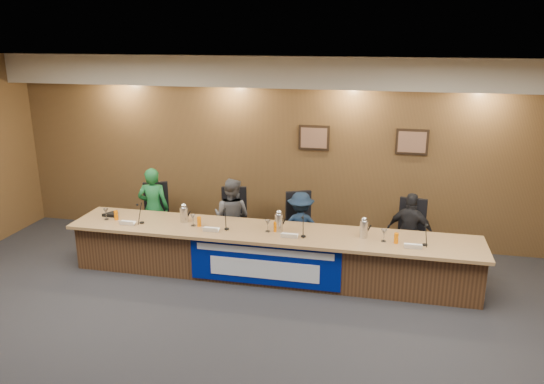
{
  "coord_description": "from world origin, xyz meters",
  "views": [
    {
      "loc": [
        1.61,
        -4.77,
        3.56
      ],
      "look_at": [
        -0.03,
        2.63,
        1.26
      ],
      "focal_mm": 35.0,
      "sensor_mm": 36.0,
      "label": 1
    }
  ],
  "objects": [
    {
      "name": "soffit",
      "position": [
        0.0,
        3.75,
        2.95
      ],
      "size": [
        10.0,
        0.5,
        0.5
      ],
      "primitive_type": "cube",
      "color": "beige",
      "rests_on": "wall_back"
    },
    {
      "name": "nameplate_a",
      "position": [
        -2.17,
        2.1,
        0.8
      ],
      "size": [
        0.24,
        0.08,
        0.1
      ],
      "primitive_type": "cube",
      "rotation": [
        0.31,
        0.0,
        0.0
      ],
      "color": "white",
      "rests_on": "dais_top"
    },
    {
      "name": "floor",
      "position": [
        0.0,
        0.0,
        0.0
      ],
      "size": [
        10.0,
        10.0,
        0.0
      ],
      "primitive_type": "plane",
      "color": "black",
      "rests_on": "ground"
    },
    {
      "name": "nameplate_d",
      "position": [
        2.04,
        2.1,
        0.8
      ],
      "size": [
        0.24,
        0.08,
        0.1
      ],
      "primitive_type": "cube",
      "rotation": [
        0.31,
        0.0,
        0.0
      ],
      "color": "white",
      "rests_on": "dais_top"
    },
    {
      "name": "office_chair_c",
      "position": [
        0.34,
        3.17,
        0.48
      ],
      "size": [
        0.63,
        0.63,
        0.08
      ],
      "primitive_type": "cube",
      "rotation": [
        0.0,
        0.0,
        0.42
      ],
      "color": "black",
      "rests_on": "floor"
    },
    {
      "name": "nameplate_b",
      "position": [
        -0.84,
        2.11,
        0.8
      ],
      "size": [
        0.24,
        0.08,
        0.1
      ],
      "primitive_type": "cube",
      "rotation": [
        0.31,
        0.0,
        0.0
      ],
      "color": "white",
      "rests_on": "dais_top"
    },
    {
      "name": "wall_photo_left",
      "position": [
        0.4,
        3.97,
        1.85
      ],
      "size": [
        0.52,
        0.04,
        0.42
      ],
      "primitive_type": "cube",
      "color": "black",
      "rests_on": "wall_back"
    },
    {
      "name": "microphone_a",
      "position": [
        -1.99,
        2.24,
        0.76
      ],
      "size": [
        0.07,
        0.07,
        0.02
      ],
      "primitive_type": "cylinder",
      "color": "black",
      "rests_on": "dais_top"
    },
    {
      "name": "microphone_d",
      "position": [
        2.2,
        2.27,
        0.76
      ],
      "size": [
        0.07,
        0.07,
        0.02
      ],
      "primitive_type": "cylinder",
      "color": "black",
      "rests_on": "dais_top"
    },
    {
      "name": "banner_text_upper",
      "position": [
        0.0,
        1.97,
        0.58
      ],
      "size": [
        2.0,
        0.01,
        0.1
      ],
      "primitive_type": "cube",
      "color": "silver",
      "rests_on": "banner"
    },
    {
      "name": "banner",
      "position": [
        0.0,
        1.99,
        0.38
      ],
      "size": [
        2.2,
        0.02,
        0.65
      ],
      "primitive_type": "cube",
      "color": "#001177",
      "rests_on": "dais_body"
    },
    {
      "name": "water_glass_d",
      "position": [
        1.65,
        2.29,
        0.84
      ],
      "size": [
        0.08,
        0.08,
        0.18
      ],
      "primitive_type": "cylinder",
      "color": "silver",
      "rests_on": "dais_top"
    },
    {
      "name": "microphone_b",
      "position": [
        -0.64,
        2.27,
        0.76
      ],
      "size": [
        0.07,
        0.07,
        0.02
      ],
      "primitive_type": "cylinder",
      "color": "black",
      "rests_on": "dais_top"
    },
    {
      "name": "panelist_a",
      "position": [
        -2.18,
        3.07,
        0.7
      ],
      "size": [
        0.57,
        0.43,
        1.41
      ],
      "primitive_type": "imported",
      "rotation": [
        0.0,
        0.0,
        3.34
      ],
      "color": "#165A29",
      "rests_on": "floor"
    },
    {
      "name": "carafe_right",
      "position": [
        1.36,
        2.38,
        0.88
      ],
      "size": [
        0.12,
        0.12,
        0.25
      ],
      "primitive_type": "cylinder",
      "color": "silver",
      "rests_on": "dais_top"
    },
    {
      "name": "office_chair_a",
      "position": [
        -2.18,
        3.17,
        0.48
      ],
      "size": [
        0.63,
        0.63,
        0.08
      ],
      "primitive_type": "cube",
      "rotation": [
        0.0,
        0.0,
        0.4
      ],
      "color": "black",
      "rests_on": "floor"
    },
    {
      "name": "nameplate_c",
      "position": [
        0.33,
        2.12,
        0.8
      ],
      "size": [
        0.24,
        0.08,
        0.1
      ],
      "primitive_type": "cube",
      "rotation": [
        0.31,
        0.0,
        0.0
      ],
      "color": "white",
      "rests_on": "dais_top"
    },
    {
      "name": "water_glass_b",
      "position": [
        -1.17,
        2.3,
        0.84
      ],
      "size": [
        0.08,
        0.08,
        0.18
      ],
      "primitive_type": "cylinder",
      "color": "silver",
      "rests_on": "dais_top"
    },
    {
      "name": "panelist_c",
      "position": [
        0.34,
        3.07,
        0.57
      ],
      "size": [
        0.8,
        0.54,
        1.15
      ],
      "primitive_type": "imported",
      "rotation": [
        0.0,
        0.0,
        3.31
      ],
      "color": "#0F1D32",
      "rests_on": "floor"
    },
    {
      "name": "dais_body",
      "position": [
        0.0,
        2.4,
        0.35
      ],
      "size": [
        6.0,
        0.8,
        0.7
      ],
      "primitive_type": "cube",
      "color": "#482D19",
      "rests_on": "floor"
    },
    {
      "name": "ceiling",
      "position": [
        0.0,
        0.0,
        3.2
      ],
      "size": [
        10.0,
        8.0,
        0.04
      ],
      "primitive_type": "cube",
      "color": "silver",
      "rests_on": "wall_back"
    },
    {
      "name": "panelist_d",
      "position": [
        2.04,
        3.07,
        0.62
      ],
      "size": [
        0.79,
        0.51,
        1.25
      ],
      "primitive_type": "imported",
      "rotation": [
        0.0,
        0.0,
        2.84
      ],
      "color": "black",
      "rests_on": "floor"
    },
    {
      "name": "carafe_mid",
      "position": [
        0.13,
        2.37,
        0.88
      ],
      "size": [
        0.12,
        0.12,
        0.26
      ],
      "primitive_type": "cylinder",
      "color": "silver",
      "rests_on": "dais_top"
    },
    {
      "name": "wall_back",
      "position": [
        0.0,
        4.0,
        1.6
      ],
      "size": [
        10.0,
        0.04,
        3.2
      ],
      "primitive_type": "cube",
      "color": "brown",
      "rests_on": "floor"
    },
    {
      "name": "speakerphone",
      "position": [
        -2.6,
        2.45,
        0.78
      ],
      "size": [
        0.32,
        0.32,
        0.05
      ],
      "primitive_type": "cylinder",
      "color": "black",
      "rests_on": "dais_top"
    },
    {
      "name": "dais_top",
      "position": [
        0.0,
        2.35,
        0.72
      ],
      "size": [
        6.1,
        0.95,
        0.05
      ],
      "primitive_type": "cube",
      "color": "olive",
      "rests_on": "dais_body"
    },
    {
      "name": "carafe_left",
      "position": [
        -1.37,
        2.45,
        0.87
      ],
      "size": [
        0.13,
        0.13,
        0.23
      ],
      "primitive_type": "cylinder",
      "color": "silver",
      "rests_on": "dais_top"
    },
    {
      "name": "microphone_c",
      "position": [
        0.52,
        2.22,
        0.76
      ],
      "size": [
        0.07,
        0.07,
        0.02
      ],
      "primitive_type": "cylinder",
      "color": "black",
      "rests_on": "dais_top"
    },
    {
      "name": "water_glass_c",
      "position": [
        -0.02,
        2.31,
        0.84
      ],
      "size": [
        0.08,
        0.08,
        0.18
      ],
      "primitive_type": "cylinder",
      "color": "silver",
      "rests_on": "dais_top"
    },
    {
      "name": "panelist_b",
      "position": [
        -0.8,
        3.07,
        0.65
      ],
      "size": [
        0.7,
        0.59,
        1.31
      ],
      "primitive_type": "imported",
      "rotation": [
        0.0,
        0.0,
        2.99
      ],
      "color": "#4B4C50",
      "rests_on": "floor"
    },
    {
      "name": "juice_glass_b",
      "position": [
        -1.08,
        2.31,
        0.82
      ],
      "size": [
        0.06,
        0.06,
        0.15
      ],
      "primitive_type": "cylinder",
      "color": "orange",
      "rests_on": "dais_top"
    },
    {
      "name": "juice_glass_a",
      "position": [
        -2.44,
        2.3,
        0.82
      ],
      "size": [
        0.06,
        0.06,
        0.15
      ],
      "primitive_type": "cylinder",
      "color": "orange",
      "rests_on": "dais_top"
    },
    {
      "name": "office_chair_b",
      "position": [
        -0.8,
        3.17,
        0.48
      ],
      "size": [
        0.57,
        0.57,
        0.08
      ],
      "primitive_type": "cube",
      "rotation": [
        0.0,
        0.0,
        0.22
      ],
      "color": "black",
      "rests_on": "floor"
    },
    {
      "name": "banner_text_lower",
      "position": [
        0.0,
        1.97,
        0.3
      ],
      "size": [
        1.6,
        0.01,
        0.28
      ],
      "primitive_type": "cube",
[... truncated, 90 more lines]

